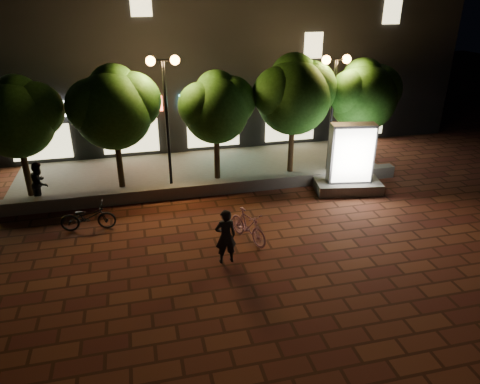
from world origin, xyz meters
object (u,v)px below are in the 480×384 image
object	(u,v)px
tree_right	(295,93)
scooter_parked	(88,217)
pedestrian	(40,183)
street_lamp_left	(165,89)
rider	(226,236)
tree_far_left	(16,115)
tree_left	(114,105)
tree_far_right	(364,93)
tree_mid	(217,105)
street_lamp_right	(334,84)
ad_kiosk	(350,165)
scooter_pink	(248,226)

from	to	relation	value
tree_right	scooter_parked	xyz separation A→B (m)	(-8.45, -3.35, -3.08)
scooter_parked	pedestrian	bearing A→B (deg)	41.67
street_lamp_left	rider	world-z (taller)	street_lamp_left
tree_far_left	scooter_parked	size ratio (longest dim) A/B	2.53
tree_left	street_lamp_left	bearing A→B (deg)	-7.70
tree_far_left	pedestrian	world-z (taller)	tree_far_left
rider	tree_left	bearing A→B (deg)	-68.74
tree_far_left	tree_far_right	bearing A→B (deg)	0.00
tree_left	rider	distance (m)	7.49
tree_left	tree_right	bearing A→B (deg)	0.00
tree_mid	tree_right	world-z (taller)	tree_right
street_lamp_right	tree_right	bearing A→B (deg)	170.90
ad_kiosk	rider	distance (m)	7.02
tree_left	tree_far_left	bearing A→B (deg)	-180.00
street_lamp_left	pedestrian	size ratio (longest dim) A/B	3.14
street_lamp_left	street_lamp_right	xyz separation A→B (m)	(7.00, 0.00, -0.13)
street_lamp_right	rider	world-z (taller)	street_lamp_right
tree_mid	pedestrian	size ratio (longest dim) A/B	2.73
tree_mid	rider	size ratio (longest dim) A/B	2.57
tree_left	pedestrian	xyz separation A→B (m)	(-2.96, -0.96, -2.54)
ad_kiosk	scooter_pink	size ratio (longest dim) A/B	1.58
scooter_parked	tree_far_right	bearing A→B (deg)	-69.56
street_lamp_right	tree_left	bearing A→B (deg)	178.32
rider	scooter_pink	bearing A→B (deg)	-136.42
tree_left	street_lamp_left	world-z (taller)	street_lamp_left
tree_far_right	street_lamp_left	distance (m)	8.58
tree_mid	scooter_pink	xyz separation A→B (m)	(-0.04, -5.32, -2.68)
tree_far_left	scooter_parked	bearing A→B (deg)	-54.88
ad_kiosk	street_lamp_left	bearing A→B (deg)	162.06
tree_far_left	street_lamp_right	xyz separation A→B (m)	(12.45, -0.26, 0.60)
tree_far_left	tree_right	distance (m)	10.81
tree_right	pedestrian	size ratio (longest dim) A/B	3.08
tree_right	street_lamp_right	distance (m)	1.70
rider	pedestrian	distance (m)	8.04
tree_mid	scooter_pink	distance (m)	5.95
tree_left	street_lamp_right	distance (m)	8.96
tree_left	tree_far_right	distance (m)	10.50
street_lamp_right	ad_kiosk	xyz separation A→B (m)	(-0.09, -2.24, -2.76)
tree_far_right	rider	world-z (taller)	tree_far_right
rider	ad_kiosk	bearing A→B (deg)	-150.53
street_lamp_left	scooter_parked	distance (m)	5.63
tree_mid	scooter_parked	size ratio (longest dim) A/B	2.45
scooter_parked	rider	bearing A→B (deg)	-121.65
pedestrian	scooter_parked	bearing A→B (deg)	-136.78
street_lamp_left	tree_mid	bearing A→B (deg)	7.31
tree_far_left	pedestrian	size ratio (longest dim) A/B	2.81
tree_left	street_lamp_right	world-z (taller)	street_lamp_right
tree_left	scooter_pink	bearing A→B (deg)	-53.37
street_lamp_left	pedestrian	distance (m)	5.86
tree_left	tree_mid	world-z (taller)	tree_left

